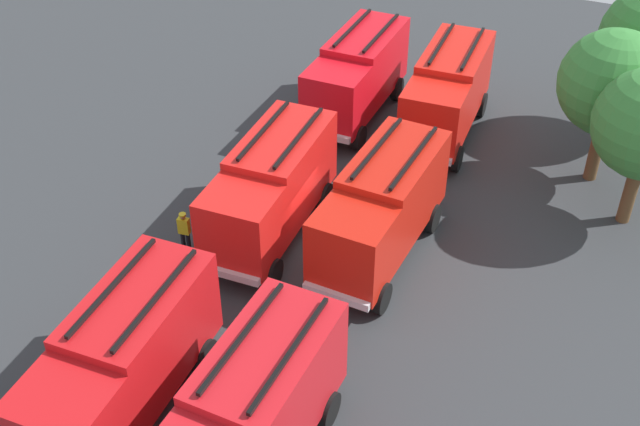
# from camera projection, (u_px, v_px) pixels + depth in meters

# --- Properties ---
(ground_plane) EXTENTS (55.62, 55.62, 0.00)m
(ground_plane) POSITION_uv_depth(u_px,v_px,m) (320.00, 243.00, 29.60)
(ground_plane) COLOR #2D3033
(fire_truck_0) EXTENTS (7.23, 2.82, 3.88)m
(fire_truck_0) POSITION_uv_depth(u_px,v_px,m) (357.00, 74.00, 35.86)
(fire_truck_0) COLOR red
(fire_truck_0) RESTS_ON ground
(fire_truck_1) EXTENTS (7.27, 2.94, 3.88)m
(fire_truck_1) POSITION_uv_depth(u_px,v_px,m) (271.00, 187.00, 28.76)
(fire_truck_1) COLOR red
(fire_truck_1) RESTS_ON ground
(fire_truck_2) EXTENTS (7.28, 2.94, 3.88)m
(fire_truck_2) POSITION_uv_depth(u_px,v_px,m) (122.00, 360.00, 22.09)
(fire_truck_2) COLOR red
(fire_truck_2) RESTS_ON ground
(fire_truck_3) EXTENTS (7.29, 2.99, 3.88)m
(fire_truck_3) POSITION_uv_depth(u_px,v_px,m) (448.00, 91.00, 34.55)
(fire_truck_3) COLOR red
(fire_truck_3) RESTS_ON ground
(fire_truck_4) EXTENTS (7.32, 3.07, 3.88)m
(fire_truck_4) POSITION_uv_depth(u_px,v_px,m) (382.00, 207.00, 27.78)
(fire_truck_4) COLOR red
(fire_truck_4) RESTS_ON ground
(fire_truck_5) EXTENTS (7.27, 2.94, 3.88)m
(fire_truck_5) POSITION_uv_depth(u_px,v_px,m) (250.00, 416.00, 20.54)
(fire_truck_5) COLOR red
(fire_truck_5) RESTS_ON ground
(firefighter_1) EXTENTS (0.29, 0.45, 1.60)m
(firefighter_1) POSITION_uv_depth(u_px,v_px,m) (184.00, 230.00, 28.81)
(firefighter_1) COLOR black
(firefighter_1) RESTS_ON ground
(tree_1) EXTENTS (4.18, 4.18, 6.48)m
(tree_1) POSITION_uv_depth(u_px,v_px,m) (612.00, 84.00, 30.42)
(tree_1) COLOR brown
(tree_1) RESTS_ON ground
(traffic_cone_0) EXTENTS (0.46, 0.46, 0.66)m
(traffic_cone_0) POSITION_uv_depth(u_px,v_px,m) (424.00, 90.00, 38.39)
(traffic_cone_0) COLOR #F2600C
(traffic_cone_0) RESTS_ON ground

